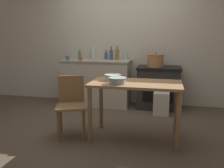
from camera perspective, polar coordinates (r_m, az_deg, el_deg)
The scene contains 19 objects.
ground_plane at distance 3.89m, azimuth -1.61°, elevation -10.06°, with size 14.00×14.00×0.00m, color brown.
wall_back at distance 5.17m, azimuth 2.65°, elevation 9.74°, with size 8.00×0.07×2.55m.
counter_cabinet at distance 5.06m, azimuth -3.44°, elevation 0.38°, with size 1.35×0.60×0.92m.
stove at distance 4.90m, azimuth 10.58°, elevation -0.75°, with size 0.83×0.56×0.81m.
work_table at distance 3.34m, azimuth 5.42°, elevation -1.61°, with size 1.20×0.65×0.79m.
chair at distance 3.55m, azimuth -9.28°, elevation -4.43°, with size 0.51×0.51×0.84m.
flour_sack at distance 4.51m, azimuth 11.17°, elevation -4.51°, with size 0.28×0.19×0.41m, color beige.
stock_pot at distance 4.76m, azimuth 9.92°, elevation 5.31°, with size 0.31×0.31×0.26m.
mixing_bowl_large at distance 3.46m, azimuth 0.20°, elevation 1.64°, with size 0.23×0.23×0.08m.
mixing_bowl_small at distance 3.20m, azimuth 1.25°, elevation 0.87°, with size 0.23×0.23×0.08m.
bottle_far_left at distance 5.01m, azimuth -0.19°, elevation 6.76°, with size 0.07×0.07×0.26m.
bottle_left at distance 5.27m, azimuth -7.39°, elevation 6.58°, with size 0.07×0.07×0.19m.
bottle_mid_left at distance 5.11m, azimuth -1.38°, elevation 6.51°, with size 0.06×0.06×0.19m.
bottle_center_left at distance 4.96m, azimuth 1.18°, elevation 6.80°, with size 0.08×0.08×0.28m.
bottle_center at distance 5.07m, azimuth 3.16°, elevation 6.57°, with size 0.06×0.06×0.21m.
bottle_center_right at distance 5.21m, azimuth -4.34°, elevation 6.93°, with size 0.08×0.08×0.27m.
cup_mid_right at distance 4.88m, azimuth -7.21°, elevation 5.81°, with size 0.07×0.07×0.08m, color #B74C42.
cup_right at distance 4.89m, azimuth -3.72°, elevation 6.01°, with size 0.08×0.08×0.10m, color beige.
cup_far_right at distance 4.97m, azimuth -10.06°, elevation 5.88°, with size 0.08×0.08×0.09m, color #4C6B99.
Camera 1 is at (0.89, -3.51, 1.42)m, focal length 40.00 mm.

